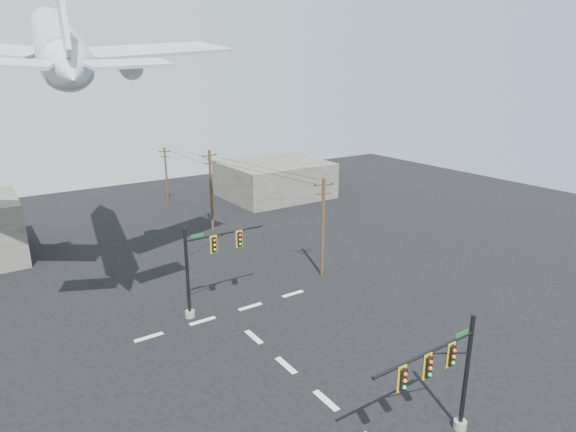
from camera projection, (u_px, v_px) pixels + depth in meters
ground at (326, 400)px, 26.64m from camera, size 120.00×120.00×0.00m
lane_markings at (275, 355)px, 30.87m from camera, size 14.00×21.20×0.01m
signal_mast_near at (446, 378)px, 22.57m from camera, size 6.74×0.71×6.45m
signal_mast_far at (205, 266)px, 35.30m from camera, size 6.67×0.77×6.97m
utility_pole_a at (323, 226)px, 41.70m from camera, size 1.74×0.60×8.86m
utility_pole_b at (211, 189)px, 53.60m from camera, size 1.87×0.42×9.26m
utility_pole_c at (166, 175)px, 64.71m from camera, size 1.59×0.40×7.79m
power_lines at (222, 161)px, 51.76m from camera, size 4.34×30.65×0.53m
airliner at (56, 42)px, 33.12m from camera, size 25.49×26.94×7.60m
building_right at (275, 179)px, 69.44m from camera, size 14.00×12.00×5.00m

